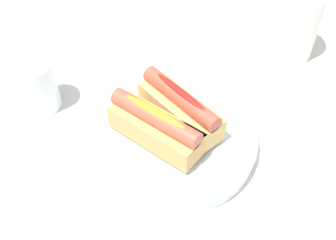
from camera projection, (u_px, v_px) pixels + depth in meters
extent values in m
plane|color=beige|center=(168.00, 146.00, 0.62)|extent=(2.40, 2.40, 0.00)
cylinder|color=silver|center=(168.00, 136.00, 0.61)|extent=(0.27, 0.27, 0.03)
torus|color=silver|center=(168.00, 131.00, 0.60)|extent=(0.27, 0.27, 0.01)
cube|color=tan|center=(155.00, 130.00, 0.57)|extent=(0.15, 0.06, 0.04)
cylinder|color=#B24C38|center=(155.00, 117.00, 0.55)|extent=(0.15, 0.04, 0.03)
ellipsoid|color=gold|center=(155.00, 112.00, 0.54)|extent=(0.11, 0.02, 0.01)
cube|color=tan|center=(180.00, 111.00, 0.60)|extent=(0.16, 0.09, 0.04)
cylinder|color=#A84733|center=(180.00, 98.00, 0.58)|extent=(0.15, 0.07, 0.03)
ellipsoid|color=red|center=(181.00, 92.00, 0.57)|extent=(0.11, 0.04, 0.01)
cylinder|color=white|center=(37.00, 86.00, 0.65)|extent=(0.07, 0.07, 0.09)
cylinder|color=silver|center=(39.00, 93.00, 0.66)|extent=(0.06, 0.06, 0.05)
cylinder|color=white|center=(289.00, 24.00, 0.74)|extent=(0.11, 0.11, 0.13)
cube|color=white|center=(326.00, 142.00, 0.52)|extent=(0.11, 0.05, 0.15)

